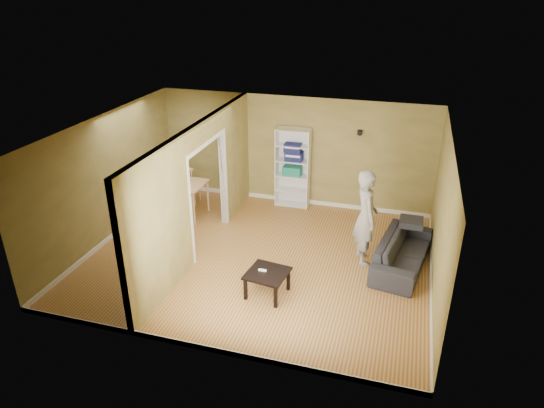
# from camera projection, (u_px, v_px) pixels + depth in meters

# --- Properties ---
(room_shell) EXTENTS (6.50, 6.50, 6.50)m
(room_shell) POSITION_uv_depth(u_px,v_px,m) (259.00, 197.00, 9.01)
(room_shell) COLOR #AE894A
(room_shell) RESTS_ON ground
(partition) EXTENTS (0.22, 5.50, 2.60)m
(partition) POSITION_uv_depth(u_px,v_px,m) (199.00, 190.00, 9.32)
(partition) COLOR #A5914F
(partition) RESTS_ON ground
(wall_speaker) EXTENTS (0.10, 0.10, 0.10)m
(wall_speaker) POSITION_uv_depth(u_px,v_px,m) (360.00, 133.00, 10.72)
(wall_speaker) COLOR black
(wall_speaker) RESTS_ON room_shell
(sofa) EXTENTS (2.16, 1.20, 0.78)m
(sofa) POSITION_uv_depth(u_px,v_px,m) (403.00, 248.00, 9.13)
(sofa) COLOR black
(sofa) RESTS_ON ground
(person) EXTENTS (0.97, 0.86, 2.20)m
(person) POSITION_uv_depth(u_px,v_px,m) (366.00, 210.00, 9.00)
(person) COLOR slate
(person) RESTS_ON ground
(bookshelf) EXTENTS (0.80, 0.35, 1.90)m
(bookshelf) POSITION_uv_depth(u_px,v_px,m) (293.00, 167.00, 11.42)
(bookshelf) COLOR white
(bookshelf) RESTS_ON ground
(paper_box_teal) EXTENTS (0.43, 0.28, 0.22)m
(paper_box_teal) POSITION_uv_depth(u_px,v_px,m) (292.00, 171.00, 11.41)
(paper_box_teal) COLOR #17877A
(paper_box_teal) RESTS_ON bookshelf
(paper_box_navy_b) EXTENTS (0.40, 0.26, 0.21)m
(paper_box_navy_b) POSITION_uv_depth(u_px,v_px,m) (294.00, 156.00, 11.24)
(paper_box_navy_b) COLOR navy
(paper_box_navy_b) RESTS_ON bookshelf
(paper_box_navy_c) EXTENTS (0.39, 0.25, 0.20)m
(paper_box_navy_c) POSITION_uv_depth(u_px,v_px,m) (293.00, 148.00, 11.17)
(paper_box_navy_c) COLOR navy
(paper_box_navy_c) RESTS_ON bookshelf
(coffee_table) EXTENTS (0.67, 0.67, 0.45)m
(coffee_table) POSITION_uv_depth(u_px,v_px,m) (267.00, 276.00, 8.29)
(coffee_table) COLOR black
(coffee_table) RESTS_ON ground
(game_controller) EXTENTS (0.14, 0.04, 0.03)m
(game_controller) POSITION_uv_depth(u_px,v_px,m) (262.00, 270.00, 8.30)
(game_controller) COLOR white
(game_controller) RESTS_ON coffee_table
(dining_table) EXTENTS (1.27, 0.84, 0.79)m
(dining_table) POSITION_uv_depth(u_px,v_px,m) (177.00, 186.00, 11.03)
(dining_table) COLOR tan
(dining_table) RESTS_ON ground
(chair_left) EXTENTS (0.53, 0.53, 0.96)m
(chair_left) POSITION_uv_depth(u_px,v_px,m) (147.00, 191.00, 11.36)
(chair_left) COLOR tan
(chair_left) RESTS_ON ground
(chair_near) EXTENTS (0.48, 0.48, 0.98)m
(chair_near) POSITION_uv_depth(u_px,v_px,m) (164.00, 206.00, 10.57)
(chair_near) COLOR tan
(chair_near) RESTS_ON ground
(chair_far) EXTENTS (0.46, 0.46, 0.98)m
(chair_far) POSITION_uv_depth(u_px,v_px,m) (191.00, 184.00, 11.68)
(chair_far) COLOR tan
(chair_far) RESTS_ON ground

